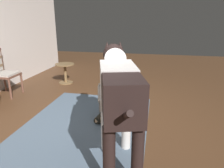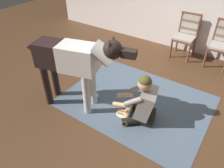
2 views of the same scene
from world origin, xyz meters
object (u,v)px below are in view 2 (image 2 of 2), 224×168
at_px(dining_chair_right_of_pair, 223,42).
at_px(hot_dog_on_plate, 122,113).
at_px(dining_chair_left_of_pair, 187,33).
at_px(person_sitting_on_floor, 142,102).
at_px(large_dog, 75,60).

bearing_deg(dining_chair_right_of_pair, hot_dog_on_plate, -108.67).
bearing_deg(dining_chair_right_of_pair, dining_chair_left_of_pair, 180.00).
xyz_separation_m(dining_chair_right_of_pair, person_sitting_on_floor, (-0.57, -2.48, -0.21)).
relative_size(large_dog, hot_dog_on_plate, 8.26).
distance_m(dining_chair_left_of_pair, hot_dog_on_plate, 2.62).
distance_m(dining_chair_right_of_pair, large_dog, 3.23).
xyz_separation_m(dining_chair_right_of_pair, large_dog, (-1.61, -2.78, 0.32)).
height_order(person_sitting_on_floor, hot_dog_on_plate, person_sitting_on_floor).
height_order(dining_chair_left_of_pair, large_dog, large_dog).
bearing_deg(hot_dog_on_plate, large_dog, -163.85).
xyz_separation_m(dining_chair_left_of_pair, hot_dog_on_plate, (-0.09, -2.57, -0.52)).
distance_m(person_sitting_on_floor, hot_dog_on_plate, 0.43).
distance_m(dining_chair_right_of_pair, person_sitting_on_floor, 2.56).
height_order(person_sitting_on_floor, large_dog, large_dog).
relative_size(person_sitting_on_floor, large_dog, 0.47).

